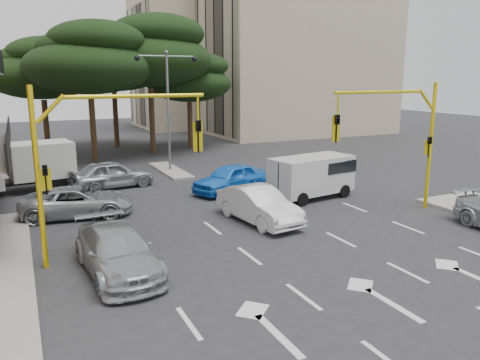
% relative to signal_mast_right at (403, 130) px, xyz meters
% --- Properties ---
extents(ground, '(120.00, 120.00, 0.00)m').
position_rel_signal_mast_right_xyz_m(ground, '(-6.80, -1.99, -3.88)').
color(ground, '#28282B').
rests_on(ground, ground).
extents(median_strip, '(1.40, 6.00, 0.15)m').
position_rel_signal_mast_right_xyz_m(median_strip, '(-6.80, 14.01, -3.81)').
color(median_strip, gray).
rests_on(median_strip, ground).
extents(apartment_beige_near, '(20.20, 12.15, 18.70)m').
position_rel_signal_mast_right_xyz_m(apartment_beige_near, '(13.15, 30.01, 5.47)').
color(apartment_beige_near, '#BFA88F').
rests_on(apartment_beige_near, ground).
extents(apartment_beige_far, '(16.20, 12.15, 16.70)m').
position_rel_signal_mast_right_xyz_m(apartment_beige_far, '(6.15, 42.01, 4.47)').
color(apartment_beige_far, '#BFA88F').
rests_on(apartment_beige_far, ground).
extents(pine_left_near, '(9.15, 9.15, 10.23)m').
position_rel_signal_mast_right_xyz_m(pine_left_near, '(-10.75, 19.96, 3.72)').
color(pine_left_near, '#382616').
rests_on(pine_left_near, ground).
extents(pine_center, '(9.98, 9.98, 11.16)m').
position_rel_signal_mast_right_xyz_m(pine_center, '(-5.75, 21.96, 4.41)').
color(pine_center, '#382616').
rests_on(pine_center, ground).
extents(pine_left_far, '(8.32, 8.32, 9.30)m').
position_rel_signal_mast_right_xyz_m(pine_left_far, '(-13.75, 23.96, 3.03)').
color(pine_left_far, '#382616').
rests_on(pine_left_far, ground).
extents(pine_right, '(7.49, 7.49, 8.37)m').
position_rel_signal_mast_right_xyz_m(pine_right, '(-1.75, 23.96, 2.33)').
color(pine_right, '#382616').
rests_on(pine_right, ground).
extents(pine_back, '(9.15, 9.15, 10.23)m').
position_rel_signal_mast_right_xyz_m(pine_back, '(-7.75, 26.96, 3.72)').
color(pine_back, '#382616').
rests_on(pine_back, ground).
extents(signal_mast_right, '(5.79, 0.37, 6.00)m').
position_rel_signal_mast_right_xyz_m(signal_mast_right, '(0.00, 0.00, 0.00)').
color(signal_mast_right, yellow).
rests_on(signal_mast_right, ground).
extents(signal_mast_left, '(5.79, 0.37, 6.00)m').
position_rel_signal_mast_right_xyz_m(signal_mast_left, '(-13.61, 0.00, 0.00)').
color(signal_mast_left, yellow).
rests_on(signal_mast_left, ground).
extents(street_lamp_center, '(4.16, 0.36, 7.77)m').
position_rel_signal_mast_right_xyz_m(street_lamp_center, '(-6.80, 14.01, 1.54)').
color(street_lamp_center, slate).
rests_on(street_lamp_center, median_strip).
extents(car_white_hatch, '(2.22, 4.84, 1.54)m').
position_rel_signal_mast_right_xyz_m(car_white_hatch, '(-6.65, 1.45, -3.11)').
color(car_white_hatch, silver).
rests_on(car_white_hatch, ground).
extents(car_blue_compact, '(4.88, 3.29, 1.54)m').
position_rel_signal_mast_right_xyz_m(car_blue_compact, '(-5.52, 7.01, -3.11)').
color(car_blue_compact, blue).
rests_on(car_blue_compact, ground).
extents(car_silver_wagon, '(2.35, 5.14, 1.46)m').
position_rel_signal_mast_right_xyz_m(car_silver_wagon, '(-13.31, -1.44, -3.16)').
color(car_silver_wagon, '#A0A4A8').
rests_on(car_silver_wagon, ground).
extents(car_silver_cross_a, '(5.26, 3.13, 1.37)m').
position_rel_signal_mast_right_xyz_m(car_silver_cross_a, '(-13.69, 5.73, -3.20)').
color(car_silver_cross_a, '#A4A8AC').
rests_on(car_silver_cross_a, ground).
extents(car_silver_cross_b, '(4.87, 2.49, 1.59)m').
position_rel_signal_mast_right_xyz_m(car_silver_cross_b, '(-11.19, 10.86, -3.09)').
color(car_silver_cross_b, '#9B9DA2').
rests_on(car_silver_cross_b, ground).
extents(van_white, '(4.75, 2.73, 2.24)m').
position_rel_signal_mast_right_xyz_m(van_white, '(-2.18, 4.01, -2.76)').
color(van_white, silver).
rests_on(van_white, ground).
extents(box_truck_a, '(5.76, 3.12, 2.69)m').
position_rel_signal_mast_right_xyz_m(box_truck_a, '(-15.80, 12.01, -2.54)').
color(box_truck_a, white).
rests_on(box_truck_a, ground).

